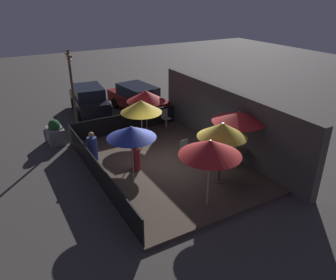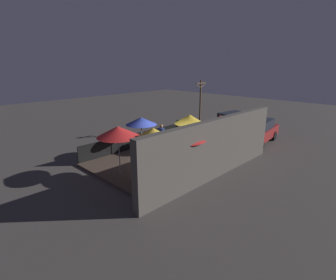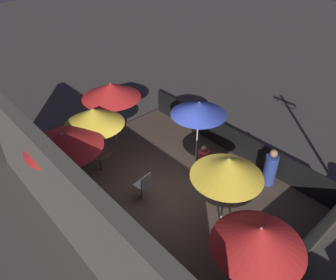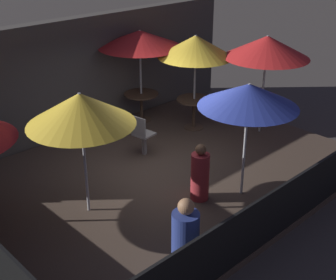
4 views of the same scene
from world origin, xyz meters
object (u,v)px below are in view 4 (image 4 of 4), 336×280
patio_umbrella_4 (80,109)px  patron_1 (200,175)px  dining_table_0 (141,99)px  patio_chair_0 (142,134)px  patio_umbrella_1 (196,46)px  patio_umbrella_2 (249,95)px  patron_0 (185,241)px  patio_umbrella_5 (267,47)px  dining_table_1 (194,105)px  patio_umbrella_0 (140,39)px

patio_umbrella_4 → patron_1: patio_umbrella_4 is taller
dining_table_0 → patio_chair_0: patio_chair_0 is taller
patio_umbrella_1 → patio_umbrella_2: patio_umbrella_1 is taller
patio_umbrella_4 → patio_chair_0: (2.16, 0.99, -1.45)m
patio_umbrella_4 → dining_table_0: bearing=36.2°
patron_1 → patron_0: bearing=-15.6°
patio_umbrella_2 → patio_chair_0: patio_umbrella_2 is taller
patio_umbrella_5 → dining_table_1: bearing=128.4°
patio_umbrella_0 → patron_0: 6.18m
patron_1 → patio_umbrella_1: bearing=173.0°
dining_table_0 → patron_1: size_ratio=0.78×
patio_umbrella_1 → patron_1: size_ratio=2.08×
patio_umbrella_1 → dining_table_1: bearing=-90.0°
patron_1 → patio_umbrella_5: bearing=145.4°
patio_umbrella_0 → dining_table_1: patio_umbrella_0 is taller
dining_table_0 → patio_chair_0: size_ratio=0.93×
patio_umbrella_1 → dining_table_0: 2.08m
patio_umbrella_4 → patron_1: 2.55m
patio_umbrella_0 → dining_table_0: 1.57m
dining_table_1 → patron_0: 5.41m
patio_umbrella_4 → patron_1: size_ratio=1.99×
patio_umbrella_0 → patio_umbrella_1: bearing=-64.2°
patio_umbrella_0 → patron_1: patio_umbrella_0 is taller
patio_umbrella_0 → patron_1: (-1.73, -3.67, -1.65)m
patio_umbrella_2 → dining_table_1: patio_umbrella_2 is taller
patio_chair_0 → patio_umbrella_1: bearing=0.0°
patio_umbrella_0 → patio_chair_0: size_ratio=2.48×
dining_table_1 → patron_1: 3.35m
patio_umbrella_4 → dining_table_0: 4.53m
patio_umbrella_1 → patio_umbrella_0: bearing=115.8°
patio_umbrella_4 → dining_table_1: size_ratio=2.57×
patio_umbrella_5 → dining_table_0: 3.44m
dining_table_0 → patio_umbrella_2: bearing=-103.8°
patio_umbrella_4 → patio_umbrella_5: bearing=-0.5°
patio_umbrella_4 → dining_table_1: bearing=17.0°
patron_0 → dining_table_0: bearing=-56.2°
patio_umbrella_0 → patio_umbrella_4: (-3.48, -2.55, -0.18)m
patio_umbrella_1 → dining_table_1: size_ratio=2.69×
patio_umbrella_5 → patron_1: patio_umbrella_5 is taller
patio_chair_0 → patio_umbrella_0: bearing=41.9°
patio_umbrella_4 → patron_1: (1.75, -1.12, -1.47)m
patio_umbrella_4 → dining_table_0: patio_umbrella_4 is taller
patio_umbrella_5 → dining_table_1: size_ratio=2.73×
patio_umbrella_2 → dining_table_0: 4.46m
dining_table_0 → patron_0: patron_0 is taller
patio_umbrella_0 → dining_table_0: size_ratio=2.67×
dining_table_0 → patio_umbrella_1: bearing=-64.2°
patio_umbrella_0 → patio_chair_0: patio_umbrella_0 is taller
patio_umbrella_0 → patio_umbrella_4: bearing=-143.8°
patio_umbrella_5 → patio_chair_0: 3.54m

